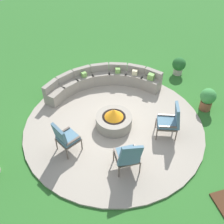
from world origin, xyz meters
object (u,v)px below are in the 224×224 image
at_px(fire_pit, 114,120).
at_px(potted_plant_0, 179,65).
at_px(potted_plant_5, 208,98).
at_px(lounge_chair_front_left, 65,137).
at_px(lounge_chair_back_left, 171,120).
at_px(lounge_chair_front_right, 128,156).
at_px(curved_stone_bench, 103,81).

bearing_deg(fire_pit, potted_plant_0, 32.89).
height_order(fire_pit, potted_plant_5, potted_plant_5).
relative_size(lounge_chair_front_left, lounge_chair_back_left, 0.97).
xyz_separation_m(lounge_chair_front_left, lounge_chair_front_right, (1.41, -1.07, -0.00)).
xyz_separation_m(lounge_chair_back_left, potted_plant_0, (1.74, 2.86, -0.25)).
xyz_separation_m(fire_pit, potted_plant_0, (3.19, 2.07, 0.07)).
distance_m(fire_pit, lounge_chair_front_right, 1.68).
height_order(lounge_chair_front_right, potted_plant_5, lounge_chair_front_right).
relative_size(curved_stone_bench, lounge_chair_front_right, 3.72).
bearing_deg(potted_plant_5, lounge_chair_back_left, -155.90).
xyz_separation_m(lounge_chair_front_left, lounge_chair_back_left, (2.99, -0.22, 0.01)).
height_order(fire_pit, potted_plant_0, fire_pit).
height_order(lounge_chair_front_right, potted_plant_0, lounge_chair_front_right).
height_order(lounge_chair_back_left, potted_plant_0, lounge_chair_back_left).
height_order(fire_pit, curved_stone_bench, curved_stone_bench).
height_order(curved_stone_bench, potted_plant_5, potted_plant_5).
xyz_separation_m(curved_stone_bench, lounge_chair_front_right, (-0.30, -3.61, 0.27)).
distance_m(curved_stone_bench, potted_plant_5, 3.58).
bearing_deg(curved_stone_bench, lounge_chair_back_left, -65.15).
height_order(potted_plant_0, potted_plant_5, potted_plant_5).
bearing_deg(fire_pit, curved_stone_bench, 84.97).
distance_m(fire_pit, potted_plant_5, 3.15).
height_order(curved_stone_bench, lounge_chair_front_right, lounge_chair_front_right).
xyz_separation_m(potted_plant_0, potted_plant_5, (-0.05, -2.11, 0.07)).
height_order(fire_pit, lounge_chair_front_left, lounge_chair_front_left).
bearing_deg(lounge_chair_front_right, potted_plant_5, 28.33).
height_order(lounge_chair_back_left, potted_plant_5, lounge_chair_back_left).
bearing_deg(lounge_chair_back_left, curved_stone_bench, 45.64).
bearing_deg(curved_stone_bench, fire_pit, -95.03).
xyz_separation_m(lounge_chair_front_right, potted_plant_0, (3.32, 3.71, -0.23)).
distance_m(curved_stone_bench, lounge_chair_front_left, 3.08).
distance_m(fire_pit, potted_plant_0, 3.80).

